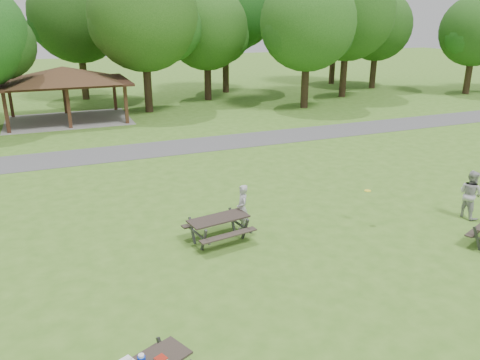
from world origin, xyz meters
The scene contains 16 objects.
ground centered at (0.00, 0.00, 0.00)m, with size 160.00×160.00×0.00m, color #427220.
asphalt_path centered at (0.00, 14.00, 0.01)m, with size 120.00×3.20×0.02m, color #4C4C4F.
pavilion centered at (-4.00, 24.00, 3.06)m, with size 8.60×7.01×3.76m.
tree_row_e centered at (2.10, 25.03, 6.78)m, with size 8.40×8.00×11.02m.
tree_row_f centered at (8.09, 28.53, 5.84)m, with size 7.35×7.00×9.55m.
tree_row_g centered at (14.09, 22.03, 6.33)m, with size 7.77×7.40×10.25m.
tree_row_h centered at (20.10, 25.53, 7.03)m, with size 8.61×8.20×11.37m.
tree_row_i centered at (26.08, 29.03, 5.91)m, with size 7.14×6.80×9.52m.
tree_row_j centered at (32.08, 22.53, 5.56)m, with size 6.72×6.40×8.96m.
tree_deep_b centered at (-1.90, 33.03, 6.89)m, with size 8.40×8.00×11.13m.
tree_deep_c centered at (11.10, 32.03, 7.44)m, with size 8.82×8.40×11.90m.
tree_deep_d centered at (24.10, 33.53, 7.03)m, with size 8.40×8.00×11.27m.
picnic_table_middle centered at (-0.54, 2.08, 0.63)m, with size 2.21×1.88×0.86m.
frisbee_in_flight centered at (4.76, 1.42, 1.24)m, with size 0.30×0.30×0.02m.
frisbee_thrower centered at (0.47, 2.50, 0.83)m, with size 0.61×0.40×1.66m, color #A7A7A9.
frisbee_catcher centered at (8.58, 0.46, 0.89)m, with size 0.87×0.68×1.79m, color #AFAFB2.
Camera 1 is at (-5.15, -10.99, 6.97)m, focal length 35.00 mm.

